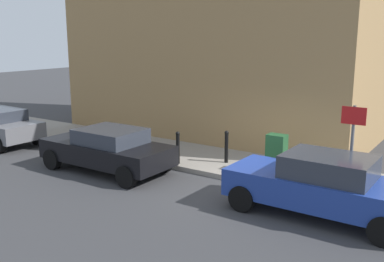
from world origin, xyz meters
The scene contains 9 objects.
ground centered at (0.00, 0.00, 0.00)m, with size 80.00×80.00×0.00m, color #38383A.
sidewalk centered at (1.82, 6.00, 0.07)m, with size 2.76×30.00×0.15m, color gray.
corner_building centered at (6.26, 4.18, 4.61)m, with size 6.23×12.37×9.21m.
car_blue centered at (-0.56, -2.41, 0.76)m, with size 1.82×4.32×1.49m.
car_black centered at (-0.80, 4.17, 0.71)m, with size 1.88×4.20×1.36m.
utility_cabinet centered at (1.55, -0.37, 0.68)m, with size 0.46×0.61×1.15m.
bollard_near_cabinet centered at (1.65, 1.37, 0.70)m, with size 0.14×0.14×1.04m.
bollard_far_kerb centered at (0.69, 2.58, 0.70)m, with size 0.14×0.14×1.04m.
street_sign centered at (0.84, -2.66, 1.66)m, with size 0.08×0.60×2.30m.
Camera 1 is at (-10.34, -5.41, 4.16)m, focal length 41.85 mm.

